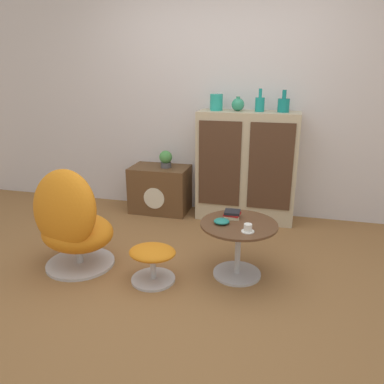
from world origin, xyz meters
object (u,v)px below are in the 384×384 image
(ottoman, at_px, (153,258))
(potted_plant, at_px, (166,159))
(tv_console, at_px, (160,189))
(coffee_table, at_px, (238,241))
(vase_inner_left, at_px, (238,104))
(vase_inner_right, at_px, (260,104))
(teacup, at_px, (248,229))
(vase_leftmost, at_px, (216,102))
(egg_chair, at_px, (71,222))
(book_stack, at_px, (232,214))
(sideboard, at_px, (246,167))
(bowl, at_px, (222,221))
(vase_rightmost, at_px, (284,105))

(ottoman, distance_m, potted_plant, 1.58)
(tv_console, height_order, coffee_table, tv_console)
(vase_inner_left, relative_size, vase_inner_right, 0.64)
(teacup, bearing_deg, coffee_table, 120.44)
(tv_console, height_order, vase_leftmost, vase_leftmost)
(vase_leftmost, distance_m, vase_inner_left, 0.23)
(egg_chair, xyz_separation_m, ottoman, (0.70, -0.03, -0.21))
(potted_plant, bearing_deg, tv_console, -179.36)
(vase_inner_left, relative_size, teacup, 1.51)
(potted_plant, height_order, book_stack, potted_plant)
(vase_inner_left, bearing_deg, teacup, -78.06)
(tv_console, xyz_separation_m, vase_leftmost, (0.63, 0.03, 0.99))
(teacup, bearing_deg, sideboard, 97.30)
(ottoman, xyz_separation_m, teacup, (0.71, 0.11, 0.28))
(coffee_table, bearing_deg, book_stack, 125.86)
(ottoman, bearing_deg, sideboard, 70.45)
(coffee_table, distance_m, bowl, 0.21)
(teacup, bearing_deg, bowl, 153.68)
(tv_console, xyz_separation_m, vase_rightmost, (1.32, 0.03, 0.98))
(ottoman, relative_size, vase_rightmost, 1.68)
(vase_inner_right, bearing_deg, potted_plant, -178.53)
(vase_inner_right, xyz_separation_m, book_stack, (-0.08, -1.15, -0.77))
(egg_chair, xyz_separation_m, bowl, (1.19, 0.19, 0.06))
(vase_leftmost, bearing_deg, tv_console, -177.59)
(egg_chair, relative_size, ottoman, 2.39)
(book_stack, relative_size, bowl, 1.15)
(sideboard, bearing_deg, vase_inner_left, 178.09)
(ottoman, bearing_deg, tv_console, 106.88)
(coffee_table, bearing_deg, vase_inner_left, 99.57)
(egg_chair, xyz_separation_m, vase_inner_left, (1.11, 1.47, 0.83))
(coffee_table, distance_m, vase_rightmost, 1.58)
(coffee_table, xyz_separation_m, vase_inner_left, (-0.21, 1.25, 0.94))
(potted_plant, bearing_deg, bowl, -55.45)
(bowl, bearing_deg, book_stack, 65.80)
(egg_chair, height_order, ottoman, egg_chair)
(sideboard, xyz_separation_m, book_stack, (0.02, -1.14, -0.11))
(ottoman, height_order, vase_inner_left, vase_inner_left)
(tv_console, distance_m, ottoman, 1.54)
(bowl, bearing_deg, ottoman, -156.49)
(vase_leftmost, distance_m, vase_rightmost, 0.68)
(coffee_table, bearing_deg, vase_inner_right, 89.47)
(ottoman, distance_m, book_stack, 0.71)
(coffee_table, relative_size, vase_leftmost, 3.56)
(tv_console, bearing_deg, vase_leftmost, 2.41)
(vase_inner_left, xyz_separation_m, vase_rightmost, (0.46, 0.00, 0.01))
(tv_console, bearing_deg, ottoman, -73.12)
(vase_leftmost, relative_size, teacup, 1.74)
(vase_inner_right, bearing_deg, vase_rightmost, 0.00)
(ottoman, distance_m, bowl, 0.60)
(sideboard, height_order, egg_chair, sideboard)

